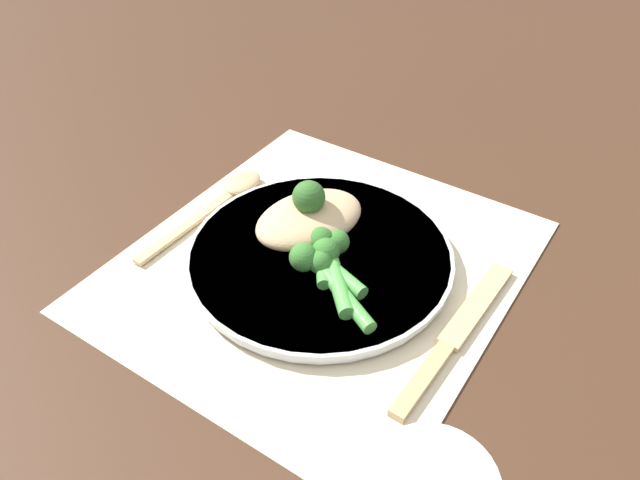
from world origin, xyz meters
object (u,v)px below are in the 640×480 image
Objects in this scene: broccoli_stalk_right at (329,254)px; knife at (454,336)px; broccoli_stalk_left at (318,218)px; broccoli_stalk_rear at (304,241)px; chicken_fillet at (309,219)px; broccoli_stalk_front at (323,265)px; spoon at (229,193)px; plate at (320,256)px.

knife is (0.01, 0.13, -0.02)m from broccoli_stalk_right.
broccoli_stalk_left is 0.04m from broccoli_stalk_rear.
broccoli_stalk_front is at bearing 45.50° from chicken_fillet.
broccoli_stalk_front is at bearing -18.82° from spoon.
broccoli_stalk_left is (-0.01, 0.00, -0.01)m from chicken_fillet.
broccoli_stalk_left is (-0.03, -0.02, 0.02)m from plate.
chicken_fillet is 1.18× the size of broccoli_stalk_rear.
chicken_fillet is 0.01m from broccoli_stalk_left.
knife is at bearing 78.42° from chicken_fillet.
knife is at bearing -58.04° from broccoli_stalk_front.
chicken_fillet is at bearing -127.73° from plate.
broccoli_stalk_rear is at bearing -67.16° from plate.
knife is at bearing -75.27° from broccoli_stalk_rear.
plate is at bearing -91.09° from broccoli_stalk_left.
spoon is (-0.06, -0.16, -0.02)m from broccoli_stalk_front.
broccoli_stalk_rear reaches higher than broccoli_stalk_left.
spoon is at bearing 140.74° from broccoli_stalk_left.
broccoli_stalk_right is at bearing 178.96° from knife.
chicken_fillet is at bearing -5.95° from spoon.
knife is at bearing 84.01° from plate.
broccoli_stalk_front is (0.02, 0.02, 0.02)m from plate.
broccoli_stalk_rear is at bearing 23.31° from chicken_fillet.
knife is (0.05, 0.17, -0.02)m from broccoli_stalk_left.
broccoli_stalk_rear is at bearing -16.43° from spoon.
broccoli_stalk_front is (0.06, 0.04, 0.00)m from broccoli_stalk_left.
broccoli_stalk_right is at bearing -83.55° from broccoli_stalk_left.
chicken_fillet reaches higher than plate.
broccoli_stalk_front is 0.18m from spoon.
broccoli_stalk_left is 0.12m from spoon.
broccoli_stalk_rear reaches higher than spoon.
plate is at bearing 66.30° from broccoli_stalk_front.
broccoli_stalk_front reaches higher than broccoli_stalk_left.
plate is 0.02m from broccoli_stalk_right.
broccoli_stalk_front is (0.02, 0.00, 0.00)m from broccoli_stalk_right.
broccoli_stalk_rear is (0.04, 0.01, 0.00)m from broccoli_stalk_left.
broccoli_stalk_left reaches higher than spoon.
broccoli_stalk_front is 0.51× the size of knife.
spoon is at bearing 120.31° from broccoli_stalk_right.
knife is at bearing -52.63° from broccoli_stalk_left.
broccoli_stalk_right is (0.01, 0.02, 0.02)m from plate.
broccoli_stalk_right is 0.17m from spoon.
broccoli_stalk_rear is 0.04m from broccoli_stalk_front.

